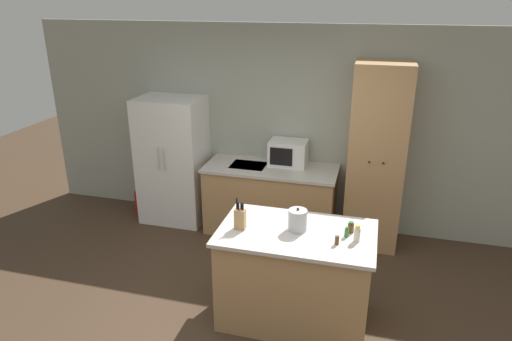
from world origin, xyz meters
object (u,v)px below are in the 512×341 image
Objects in this scene: spice_bottle_amber_oil at (337,240)px; kettle at (298,220)px; refrigerator at (173,160)px; spice_bottle_green_herb at (357,234)px; pantry_cabinet at (376,158)px; microwave at (288,153)px; spice_bottle_tall_dark at (351,227)px; knife_block at (240,218)px; fire_extinguisher at (140,202)px; spice_bottle_short_red at (347,232)px.

kettle reaches higher than spice_bottle_amber_oil.
refrigerator is 3.03m from spice_bottle_green_herb.
pantry_cabinet is 1.08m from microwave.
pantry_cabinet is 4.76× the size of microwave.
spice_bottle_green_herb is at bearing -93.68° from pantry_cabinet.
microwave is 1.81m from kettle.
spice_bottle_tall_dark reaches higher than spice_bottle_amber_oil.
spice_bottle_amber_oil is 0.41m from kettle.
knife_block reaches higher than fire_extinguisher.
pantry_cabinet is 1.69m from spice_bottle_short_red.
microwave is 3.01× the size of spice_bottle_green_herb.
kettle is at bearing -169.95° from spice_bottle_tall_dark.
microwave is at bearing 112.80° from spice_bottle_amber_oil.
spice_bottle_tall_dark is at bearing 68.27° from spice_bottle_amber_oil.
spice_bottle_short_red is at bearing -1.23° from kettle.
pantry_cabinet is 5.81× the size of fire_extinguisher.
pantry_cabinet reaches higher than microwave.
spice_bottle_short_red is at bearing 147.09° from spice_bottle_green_herb.
refrigerator is at bearing -175.46° from microwave.
microwave is 1.97m from spice_bottle_short_red.
spice_bottle_tall_dark is 0.66× the size of spice_bottle_green_herb.
refrigerator is at bearing 1.59° from fire_extinguisher.
refrigerator reaches higher than microwave.
kettle is at bearing -75.99° from microwave.
spice_bottle_amber_oil is at bearing -37.49° from refrigerator.
fire_extinguisher is (-2.96, 1.63, -0.81)m from spice_bottle_short_red.
microwave is 1.57× the size of knife_block.
spice_bottle_tall_dark is 0.48m from kettle.
spice_bottle_tall_dark is (-0.17, -1.58, -0.13)m from pantry_cabinet.
kettle is (-0.64, -1.66, -0.08)m from pantry_cabinet.
spice_bottle_green_herb is 0.70× the size of kettle.
spice_bottle_green_herb is 0.41× the size of fire_extinguisher.
spice_bottle_green_herb is (0.16, 0.09, 0.03)m from spice_bottle_amber_oil.
spice_bottle_tall_dark is 3.46m from fire_extinguisher.
pantry_cabinet is 1.78m from kettle.
fire_extinguisher is at bearing 147.32° from kettle.
knife_block is 2.91× the size of spice_bottle_tall_dark.
spice_bottle_short_red is at bearing -34.31° from refrigerator.
microwave is at bearing 4.54° from refrigerator.
spice_bottle_green_herb is 0.53m from kettle.
knife_block is at bearing -167.67° from kettle.
spice_bottle_short_red is (0.87, -1.77, -0.07)m from microwave.
spice_bottle_short_red reaches higher than fire_extinguisher.
pantry_cabinet is 14.32× the size of spice_bottle_green_herb.
spice_bottle_amber_oil reaches higher than spice_bottle_short_red.
pantry_cabinet reaches higher than spice_bottle_short_red.
microwave is (1.54, 0.12, 0.20)m from refrigerator.
spice_bottle_amber_oil is at bearing -23.66° from kettle.
spice_bottle_green_herb is at bearing -28.94° from fire_extinguisher.
microwave reaches higher than fire_extinguisher.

